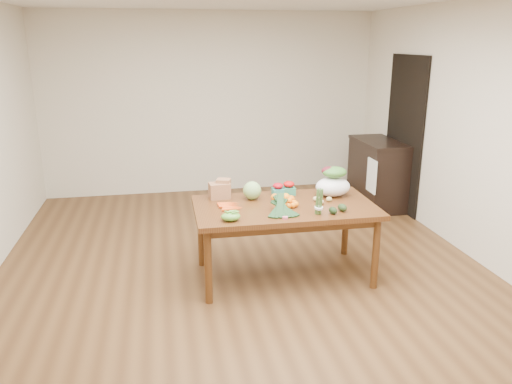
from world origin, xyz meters
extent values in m
plane|color=brown|center=(0.00, 0.00, 0.00)|extent=(6.00, 6.00, 0.00)
cube|color=beige|center=(0.00, 3.00, 1.35)|extent=(5.00, 0.02, 2.70)
cube|color=beige|center=(0.00, -3.00, 1.35)|extent=(5.00, 0.02, 2.70)
cube|color=beige|center=(2.50, 0.00, 1.35)|extent=(0.02, 6.00, 2.70)
cube|color=#533113|center=(0.38, -0.15, 0.38)|extent=(1.75, 0.98, 0.75)
cube|color=black|center=(2.48, 1.60, 1.05)|extent=(0.02, 1.00, 2.10)
cube|color=black|center=(2.22, 1.80, 0.47)|extent=(0.52, 1.02, 0.94)
cube|color=white|center=(1.96, 1.40, 0.55)|extent=(0.02, 0.28, 0.45)
sphere|color=#9DC873|center=(0.10, 0.09, 0.84)|extent=(0.18, 0.18, 0.18)
sphere|color=orange|center=(0.31, -0.01, 0.79)|extent=(0.08, 0.08, 0.08)
sphere|color=orange|center=(0.42, -0.03, 0.79)|extent=(0.08, 0.08, 0.08)
sphere|color=orange|center=(0.45, -0.10, 0.79)|extent=(0.08, 0.08, 0.08)
ellipsoid|color=#63A237|center=(-0.20, -0.49, 0.79)|extent=(0.17, 0.13, 0.08)
ellipsoid|color=tan|center=(0.71, -0.10, 0.77)|extent=(0.06, 0.05, 0.05)
ellipsoid|color=tan|center=(0.73, -0.20, 0.77)|extent=(0.06, 0.05, 0.05)
ellipsoid|color=tan|center=(0.74, -0.08, 0.77)|extent=(0.05, 0.05, 0.05)
ellipsoid|color=tan|center=(0.72, -0.08, 0.77)|extent=(0.05, 0.05, 0.04)
ellipsoid|color=#CABF74|center=(0.83, -0.13, 0.77)|extent=(0.06, 0.05, 0.05)
ellipsoid|color=black|center=(0.75, -0.48, 0.78)|extent=(0.09, 0.11, 0.07)
ellipsoid|color=black|center=(0.86, -0.43, 0.79)|extent=(0.10, 0.12, 0.07)
camera|label=1|loc=(-0.76, -4.59, 2.27)|focal=35.00mm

